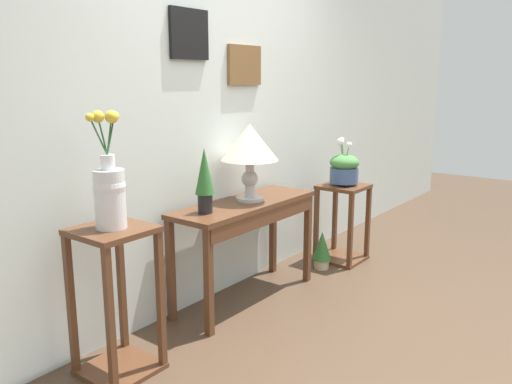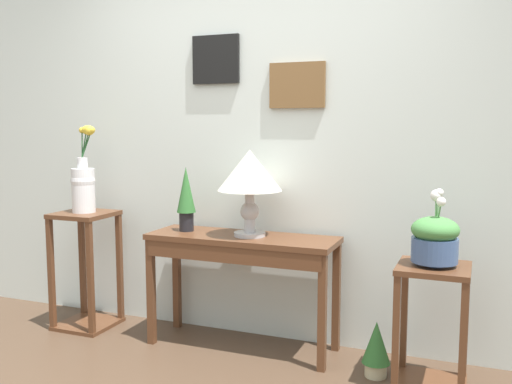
{
  "view_description": "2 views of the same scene",
  "coord_description": "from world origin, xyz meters",
  "px_view_note": "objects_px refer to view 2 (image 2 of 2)",
  "views": [
    {
      "loc": [
        -2.76,
        -0.92,
        1.55
      ],
      "look_at": [
        0.11,
        1.27,
        0.77
      ],
      "focal_mm": 36.52,
      "sensor_mm": 36.0,
      "label": 1
    },
    {
      "loc": [
        1.36,
        -1.94,
        1.41
      ],
      "look_at": [
        0.06,
        1.32,
        1.0
      ],
      "focal_mm": 40.0,
      "sensor_mm": 36.0,
      "label": 2
    }
  ],
  "objects_px": {
    "console_table": "(241,253)",
    "pedestal_stand_right": "(432,327)",
    "pedestal_stand_left": "(86,270)",
    "table_lamp": "(250,174)",
    "planter_bowl_wide_right": "(435,238)",
    "potted_plant_on_console": "(186,196)",
    "flower_vase_tall_left": "(83,183)",
    "potted_plant_floor": "(376,347)"
  },
  "relations": [
    {
      "from": "console_table",
      "to": "pedestal_stand_right",
      "type": "bearing_deg",
      "value": -6.09
    },
    {
      "from": "pedestal_stand_left",
      "to": "table_lamp",
      "type": "bearing_deg",
      "value": 2.51
    },
    {
      "from": "pedestal_stand_left",
      "to": "planter_bowl_wide_right",
      "type": "distance_m",
      "value": 2.36
    },
    {
      "from": "console_table",
      "to": "potted_plant_on_console",
      "type": "xyz_separation_m",
      "value": [
        -0.4,
        0.03,
        0.33
      ]
    },
    {
      "from": "flower_vase_tall_left",
      "to": "planter_bowl_wide_right",
      "type": "relative_size",
      "value": 1.47
    },
    {
      "from": "table_lamp",
      "to": "potted_plant_on_console",
      "type": "bearing_deg",
      "value": 178.97
    },
    {
      "from": "pedestal_stand_left",
      "to": "potted_plant_floor",
      "type": "relative_size",
      "value": 2.52
    },
    {
      "from": "potted_plant_floor",
      "to": "console_table",
      "type": "bearing_deg",
      "value": 173.53
    },
    {
      "from": "console_table",
      "to": "potted_plant_floor",
      "type": "distance_m",
      "value": 0.98
    },
    {
      "from": "console_table",
      "to": "potted_plant_floor",
      "type": "relative_size",
      "value": 3.71
    },
    {
      "from": "pedestal_stand_right",
      "to": "potted_plant_on_console",
      "type": "bearing_deg",
      "value": 174.3
    },
    {
      "from": "console_table",
      "to": "pedestal_stand_left",
      "type": "bearing_deg",
      "value": -178.54
    },
    {
      "from": "pedestal_stand_right",
      "to": "planter_bowl_wide_right",
      "type": "bearing_deg",
      "value": 74.7
    },
    {
      "from": "potted_plant_on_console",
      "to": "potted_plant_floor",
      "type": "xyz_separation_m",
      "value": [
        1.26,
        -0.13,
        -0.78
      ]
    },
    {
      "from": "pedestal_stand_right",
      "to": "planter_bowl_wide_right",
      "type": "height_order",
      "value": "planter_bowl_wide_right"
    },
    {
      "from": "pedestal_stand_right",
      "to": "planter_bowl_wide_right",
      "type": "relative_size",
      "value": 1.67
    },
    {
      "from": "table_lamp",
      "to": "pedestal_stand_left",
      "type": "xyz_separation_m",
      "value": [
        -1.21,
        -0.05,
        -0.7
      ]
    },
    {
      "from": "table_lamp",
      "to": "console_table",
      "type": "bearing_deg",
      "value": -155.42
    },
    {
      "from": "pedestal_stand_left",
      "to": "potted_plant_on_console",
      "type": "bearing_deg",
      "value": 4.58
    },
    {
      "from": "table_lamp",
      "to": "potted_plant_on_console",
      "type": "height_order",
      "value": "table_lamp"
    },
    {
      "from": "flower_vase_tall_left",
      "to": "pedestal_stand_right",
      "type": "xyz_separation_m",
      "value": [
        2.32,
        -0.1,
        -0.68
      ]
    },
    {
      "from": "pedestal_stand_right",
      "to": "potted_plant_floor",
      "type": "relative_size",
      "value": 2.09
    },
    {
      "from": "potted_plant_floor",
      "to": "table_lamp",
      "type": "bearing_deg",
      "value": 171.49
    },
    {
      "from": "console_table",
      "to": "potted_plant_on_console",
      "type": "height_order",
      "value": "potted_plant_on_console"
    },
    {
      "from": "potted_plant_on_console",
      "to": "flower_vase_tall_left",
      "type": "xyz_separation_m",
      "value": [
        -0.76,
        -0.06,
        0.06
      ]
    },
    {
      "from": "pedestal_stand_left",
      "to": "console_table",
      "type": "bearing_deg",
      "value": 1.46
    },
    {
      "from": "pedestal_stand_left",
      "to": "planter_bowl_wide_right",
      "type": "relative_size",
      "value": 2.01
    },
    {
      "from": "pedestal_stand_left",
      "to": "pedestal_stand_right",
      "type": "bearing_deg",
      "value": -2.33
    },
    {
      "from": "potted_plant_on_console",
      "to": "pedestal_stand_right",
      "type": "relative_size",
      "value": 0.62
    },
    {
      "from": "potted_plant_on_console",
      "to": "pedestal_stand_left",
      "type": "bearing_deg",
      "value": -175.42
    },
    {
      "from": "table_lamp",
      "to": "pedestal_stand_left",
      "type": "relative_size",
      "value": 0.66
    },
    {
      "from": "potted_plant_on_console",
      "to": "potted_plant_floor",
      "type": "relative_size",
      "value": 1.29
    },
    {
      "from": "flower_vase_tall_left",
      "to": "pedestal_stand_left",
      "type": "bearing_deg",
      "value": -127.82
    },
    {
      "from": "potted_plant_on_console",
      "to": "pedestal_stand_right",
      "type": "bearing_deg",
      "value": -5.7
    },
    {
      "from": "table_lamp",
      "to": "potted_plant_floor",
      "type": "bearing_deg",
      "value": -8.51
    },
    {
      "from": "potted_plant_on_console",
      "to": "flower_vase_tall_left",
      "type": "height_order",
      "value": "flower_vase_tall_left"
    },
    {
      "from": "pedestal_stand_left",
      "to": "flower_vase_tall_left",
      "type": "bearing_deg",
      "value": 52.18
    },
    {
      "from": "pedestal_stand_left",
      "to": "potted_plant_floor",
      "type": "xyz_separation_m",
      "value": [
        2.03,
        -0.07,
        -0.23
      ]
    },
    {
      "from": "flower_vase_tall_left",
      "to": "potted_plant_on_console",
      "type": "bearing_deg",
      "value": 4.44
    },
    {
      "from": "table_lamp",
      "to": "flower_vase_tall_left",
      "type": "relative_size",
      "value": 0.9
    },
    {
      "from": "planter_bowl_wide_right",
      "to": "potted_plant_floor",
      "type": "xyz_separation_m",
      "value": [
        -0.29,
        0.02,
        -0.64
      ]
    },
    {
      "from": "planter_bowl_wide_right",
      "to": "potted_plant_floor",
      "type": "bearing_deg",
      "value": 175.2
    }
  ]
}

